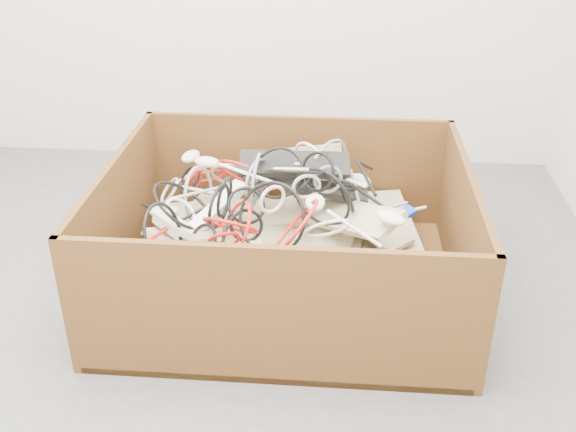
# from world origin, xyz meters

# --- Properties ---
(ground) EXTENTS (3.00, 3.00, 0.00)m
(ground) POSITION_xyz_m (0.00, 0.00, 0.00)
(ground) COLOR #4D4D4F
(ground) RESTS_ON ground
(cardboard_box) EXTENTS (1.28, 1.07, 0.51)m
(cardboard_box) POSITION_xyz_m (0.22, 0.25, 0.13)
(cardboard_box) COLOR #432910
(cardboard_box) RESTS_ON ground
(keyboard_pile) EXTENTS (1.04, 0.89, 0.34)m
(keyboard_pile) POSITION_xyz_m (0.29, 0.28, 0.29)
(keyboard_pile) COLOR tan
(keyboard_pile) RESTS_ON cardboard_box
(mice_scatter) EXTENTS (0.91, 0.79, 0.19)m
(mice_scatter) POSITION_xyz_m (0.18, 0.26, 0.36)
(mice_scatter) COLOR beige
(mice_scatter) RESTS_ON keyboard_pile
(power_strip_left) EXTENTS (0.18, 0.26, 0.11)m
(power_strip_left) POSITION_xyz_m (0.00, 0.20, 0.37)
(power_strip_left) COLOR silver
(power_strip_left) RESTS_ON keyboard_pile
(power_strip_right) EXTENTS (0.27, 0.22, 0.10)m
(power_strip_right) POSITION_xyz_m (-0.10, 0.09, 0.32)
(power_strip_right) COLOR silver
(power_strip_right) RESTS_ON keyboard_pile
(vga_plug) EXTENTS (0.06, 0.06, 0.03)m
(vga_plug) POSITION_xyz_m (0.67, 0.26, 0.34)
(vga_plug) COLOR #0C32BE
(vga_plug) RESTS_ON keyboard_pile
(cable_tangle) EXTENTS (1.07, 0.92, 0.37)m
(cable_tangle) POSITION_xyz_m (0.14, 0.25, 0.40)
(cable_tangle) COLOR black
(cable_tangle) RESTS_ON keyboard_pile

